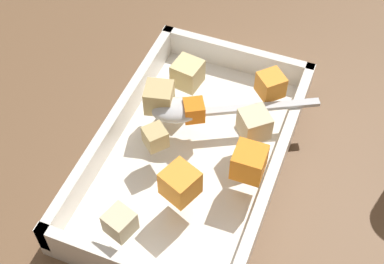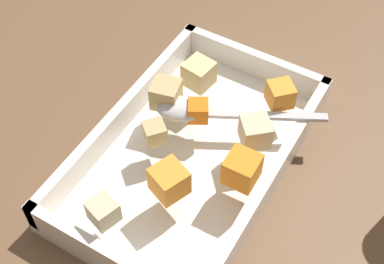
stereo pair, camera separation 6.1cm
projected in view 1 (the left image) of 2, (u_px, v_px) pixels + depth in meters
ground_plane at (196, 154)px, 0.67m from camera, size 4.00×4.00×0.00m
baking_dish at (192, 156)px, 0.65m from camera, size 0.34×0.21×0.05m
carrot_chunk_heap_side at (271, 85)px, 0.65m from camera, size 0.04×0.04×0.03m
carrot_chunk_corner_ne at (194, 110)px, 0.63m from camera, size 0.03×0.03×0.02m
carrot_chunk_front_center at (249, 162)px, 0.58m from camera, size 0.03×0.03×0.03m
carrot_chunk_center at (180, 183)px, 0.56m from camera, size 0.04×0.04×0.03m
potato_chunk_near_spoon at (120, 223)px, 0.54m from camera, size 0.03×0.03×0.03m
potato_chunk_corner_sw at (155, 137)px, 0.61m from camera, size 0.03×0.03×0.02m
potato_chunk_far_left at (254, 124)px, 0.61m from camera, size 0.04×0.04×0.03m
potato_chunk_mid_right at (188, 73)px, 0.66m from camera, size 0.04×0.04×0.03m
potato_chunk_back_center at (159, 98)px, 0.64m from camera, size 0.04×0.04×0.03m
serving_spoon at (189, 110)px, 0.64m from camera, size 0.12×0.19×0.02m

